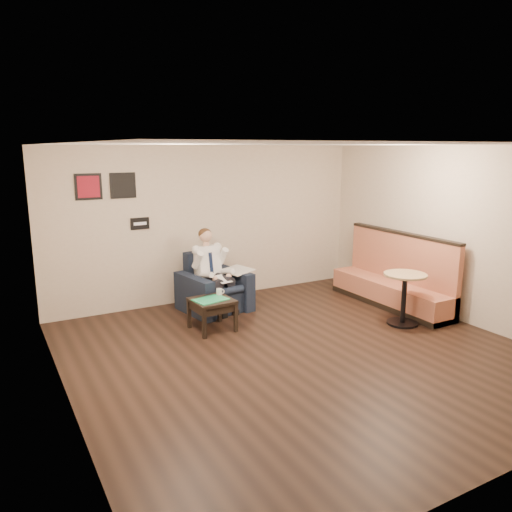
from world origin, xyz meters
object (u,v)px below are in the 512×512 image
seated_man (218,274)px  green_folder (211,300)px  side_table (212,315)px  banquette (391,270)px  cafe_table (404,299)px  armchair (214,283)px  coffee_mug (219,292)px  smartphone (210,296)px

seated_man → green_folder: bearing=-131.7°
side_table → banquette: (3.28, -0.42, 0.40)m
seated_man → cafe_table: size_ratio=1.62×
side_table → armchair: bearing=63.3°
seated_man → coffee_mug: (-0.26, -0.60, -0.13)m
green_folder → coffee_mug: size_ratio=4.74×
seated_man → side_table: size_ratio=2.24×
side_table → coffee_mug: coffee_mug is taller
coffee_mug → side_table: bearing=-143.6°
armchair → side_table: bearing=-125.8°
armchair → cafe_table: (2.33, -2.11, -0.08)m
coffee_mug → green_folder: bearing=-143.6°
armchair → banquette: size_ratio=0.40×
seated_man → smartphone: seated_man is taller
armchair → banquette: 3.12m
green_folder → cafe_table: bearing=-23.7°
armchair → cafe_table: size_ratio=1.22×
cafe_table → armchair: bearing=137.8°
green_folder → banquette: banquette is taller
seated_man → cafe_table: (2.30, -1.98, -0.26)m
smartphone → cafe_table: cafe_table is taller
coffee_mug → armchair: bearing=71.4°
green_folder → banquette: (3.31, -0.39, 0.14)m
coffee_mug → cafe_table: size_ratio=0.12×
smartphone → cafe_table: bearing=-20.4°
coffee_mug → cafe_table: bearing=-28.4°
coffee_mug → cafe_table: cafe_table is taller
green_folder → side_table: bearing=36.4°
green_folder → cafe_table: size_ratio=0.59×
smartphone → cafe_table: (2.71, -1.42, -0.08)m
smartphone → banquette: size_ratio=0.06×
seated_man → side_table: seated_man is taller
banquette → seated_man: bearing=157.8°
armchair → seated_man: size_ratio=0.75×
banquette → cafe_table: 1.01m
seated_man → side_table: bearing=-130.8°
side_table → green_folder: bearing=-143.6°
seated_man → smartphone: bearing=-135.2°
side_table → green_folder: green_folder is taller
armchair → side_table: size_ratio=1.69×
banquette → cafe_table: size_ratio=3.03×
armchair → green_folder: armchair is taller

